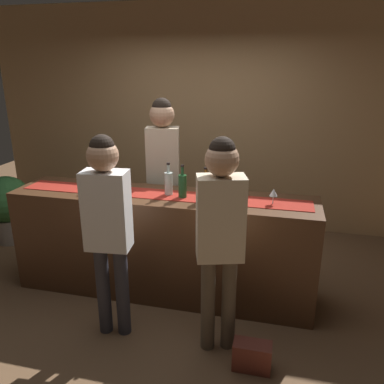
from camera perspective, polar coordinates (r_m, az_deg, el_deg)
ground_plane at (r=3.97m, az=-4.19°, el=-14.21°), size 10.00×10.00×0.00m
back_wall at (r=5.23m, az=1.81°, el=10.89°), size 6.00×0.12×2.90m
bar_counter at (r=3.73m, az=-4.37°, el=-7.72°), size 2.83×0.60×1.00m
counter_runner_cloth at (r=3.53m, az=-4.56°, el=-0.37°), size 2.69×0.28×0.01m
wine_bottle_green at (r=3.42m, az=-1.42°, el=0.96°), size 0.07×0.07×0.30m
wine_bottle_clear at (r=3.50m, az=-3.50°, el=1.34°), size 0.07×0.07×0.30m
wine_bottle_amber at (r=3.34m, az=1.99°, el=0.56°), size 0.07×0.07×0.30m
wine_glass_near_customer at (r=3.32m, az=12.00°, el=-0.12°), size 0.07×0.07×0.14m
wine_glass_mid_counter at (r=3.67m, az=-15.32°, el=1.43°), size 0.07×0.07×0.14m
wine_glass_far_end at (r=3.69m, az=-9.65°, el=1.92°), size 0.07×0.07×0.14m
bartender at (r=4.07m, az=-4.31°, el=4.29°), size 0.38×0.27×1.82m
customer_sipping at (r=2.76m, az=4.22°, el=-5.04°), size 0.38×0.29×1.69m
customer_browsing at (r=3.00m, az=-12.45°, el=-3.78°), size 0.36×0.23×1.67m
potted_plant_tall at (r=5.28m, az=-25.71°, el=-1.68°), size 0.58×0.58×0.84m
handbag at (r=3.09m, az=8.89°, el=-22.92°), size 0.28×0.14×0.22m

